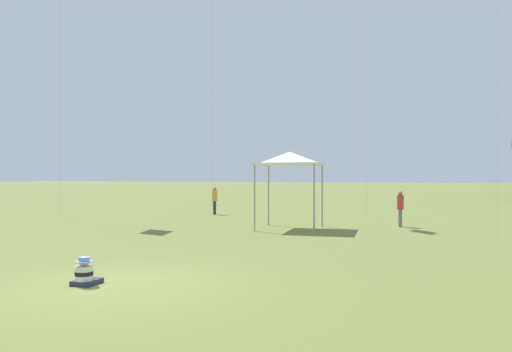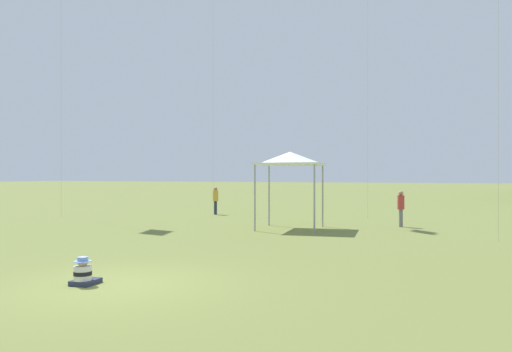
{
  "view_description": "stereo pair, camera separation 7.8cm",
  "coord_description": "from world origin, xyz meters",
  "px_view_note": "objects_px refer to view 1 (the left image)",
  "views": [
    {
      "loc": [
        6.42,
        -8.17,
        2.2
      ],
      "look_at": [
        -0.17,
        7.73,
        2.19
      ],
      "focal_mm": 35.0,
      "sensor_mm": 36.0,
      "label": 1
    },
    {
      "loc": [
        6.49,
        -8.14,
        2.2
      ],
      "look_at": [
        -0.17,
        7.73,
        2.19
      ],
      "focal_mm": 35.0,
      "sensor_mm": 36.0,
      "label": 2
    }
  ],
  "objects_px": {
    "person_standing_0": "(400,205)",
    "person_standing_3": "(215,198)",
    "seated_toddler": "(85,274)",
    "canopy_tent": "(290,159)"
  },
  "relations": [
    {
      "from": "person_standing_0",
      "to": "person_standing_3",
      "type": "xyz_separation_m",
      "value": [
        -10.46,
        2.98,
        0.0
      ]
    },
    {
      "from": "person_standing_0",
      "to": "seated_toddler",
      "type": "bearing_deg",
      "value": 34.6
    },
    {
      "from": "person_standing_0",
      "to": "person_standing_3",
      "type": "distance_m",
      "value": 10.88
    },
    {
      "from": "seated_toddler",
      "to": "canopy_tent",
      "type": "relative_size",
      "value": 0.18
    },
    {
      "from": "seated_toddler",
      "to": "canopy_tent",
      "type": "height_order",
      "value": "canopy_tent"
    },
    {
      "from": "person_standing_3",
      "to": "person_standing_0",
      "type": "bearing_deg",
      "value": -33.06
    },
    {
      "from": "seated_toddler",
      "to": "canopy_tent",
      "type": "xyz_separation_m",
      "value": [
        0.41,
        11.62,
        2.65
      ]
    },
    {
      "from": "seated_toddler",
      "to": "person_standing_0",
      "type": "bearing_deg",
      "value": 66.15
    },
    {
      "from": "seated_toddler",
      "to": "person_standing_3",
      "type": "xyz_separation_m",
      "value": [
        -5.92,
        17.16,
        0.7
      ]
    },
    {
      "from": "seated_toddler",
      "to": "canopy_tent",
      "type": "bearing_deg",
      "value": 81.89
    }
  ]
}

